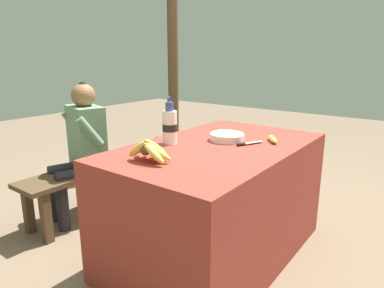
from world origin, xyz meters
name	(u,v)px	position (x,y,z in m)	size (l,w,h in m)	color
ground_plane	(216,253)	(0.00, 0.00, 0.00)	(12.00, 12.00, 0.00)	#75604C
market_counter	(217,201)	(0.00, 0.00, 0.37)	(1.45, 0.88, 0.75)	maroon
banana_bunch_ripe	(150,150)	(-0.49, 0.10, 0.81)	(0.18, 0.28, 0.14)	#4C381E
serving_bowl	(227,137)	(0.13, 0.01, 0.77)	(0.23, 0.23, 0.05)	silver
water_bottle	(170,126)	(-0.15, 0.26, 0.86)	(0.09, 0.09, 0.29)	white
loose_banana_front	(273,139)	(0.28, -0.24, 0.77)	(0.16, 0.14, 0.04)	#E0C64C
knife	(246,143)	(0.11, -0.14, 0.76)	(0.19, 0.10, 0.02)	#BCBCC1
wooden_bench	(121,164)	(0.21, 1.14, 0.35)	(1.81, 0.32, 0.41)	#4C3823
seated_vendor	(81,144)	(-0.19, 1.12, 0.62)	(0.46, 0.43, 1.09)	#232328
banana_bunch_green	(160,140)	(0.73, 1.14, 0.46)	(0.15, 0.27, 0.12)	#4C381E
support_post_far	(173,46)	(1.28, 1.42, 1.38)	(0.12, 0.12, 2.76)	#4C3823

